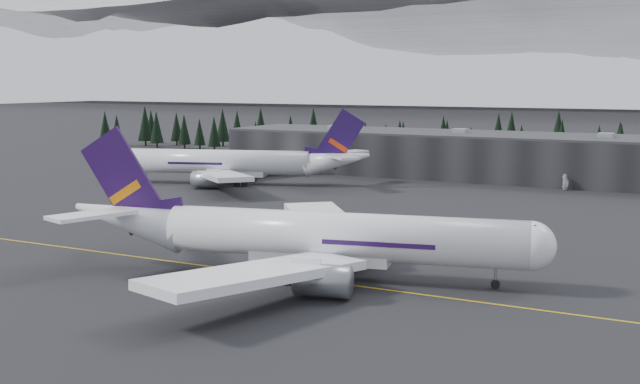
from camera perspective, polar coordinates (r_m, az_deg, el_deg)
The scene contains 8 objects.
ground at distance 119.24m, azimuth -4.53°, elevation -5.47°, with size 1400.00×1400.00×0.00m, color black.
taxiline at distance 117.60m, azimuth -5.06°, elevation -5.67°, with size 400.00×0.40×0.02m, color gold.
terminal at distance 232.29m, azimuth 12.25°, elevation 2.53°, with size 160.00×30.00×12.60m.
treeline at distance 267.88m, azimuth 14.41°, elevation 3.42°, with size 360.00×20.00×15.00m, color black.
jet_main at distance 113.61m, azimuth -1.41°, elevation -3.08°, with size 70.07×63.97×20.90m.
jet_parked at distance 214.64m, azimuth -5.71°, elevation 2.09°, with size 67.50×60.84×20.38m.
gse_vehicle_a at distance 235.47m, azimuth -0.71°, elevation 1.43°, with size 2.54×5.51×1.53m, color silver.
gse_vehicle_b at distance 211.58m, azimuth 17.07°, elevation 0.31°, with size 1.66×4.12×1.41m, color silver.
Camera 1 is at (62.46, -97.70, 27.75)m, focal length 45.00 mm.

